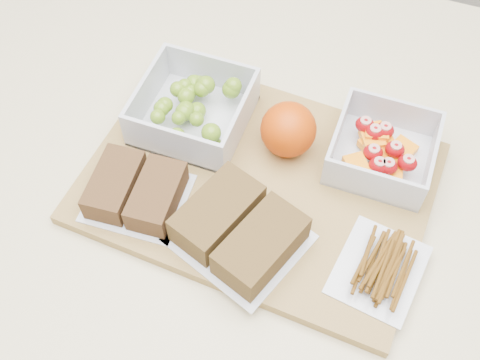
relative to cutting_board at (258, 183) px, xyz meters
The scene contains 8 objects.
counter 0.46m from the cutting_board, 150.36° to the right, with size 1.20×0.90×0.90m, color beige.
cutting_board is the anchor object (origin of this frame).
grape_container 0.13m from the cutting_board, 151.06° to the left, with size 0.14×0.14×0.06m.
fruit_container 0.16m from the cutting_board, 30.90° to the left, with size 0.12×0.12×0.05m.
orange 0.08m from the cutting_board, 73.88° to the left, with size 0.07×0.07×0.07m, color #C83F04.
sandwich_bag_left 0.15m from the cutting_board, 149.02° to the right, with size 0.12×0.11×0.04m.
sandwich_bag_center 0.09m from the cutting_board, 85.82° to the right, with size 0.18×0.17×0.04m.
pretzel_bag 0.18m from the cutting_board, 22.40° to the right, with size 0.11×0.12×0.03m.
Camera 1 is at (0.14, -0.39, 1.54)m, focal length 45.00 mm.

